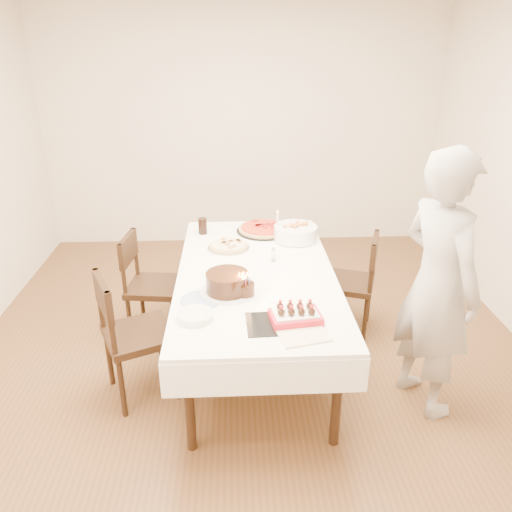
{
  "coord_description": "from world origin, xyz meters",
  "views": [
    {
      "loc": [
        -0.12,
        -3.28,
        2.34
      ],
      "look_at": [
        0.04,
        0.01,
        0.87
      ],
      "focal_mm": 35.0,
      "sensor_mm": 36.0,
      "label": 1
    }
  ],
  "objects_px": {
    "cola_glass": "(203,226)",
    "layer_cake": "(227,283)",
    "chair_left_dessert": "(139,335)",
    "strawberry_box": "(295,316)",
    "pizza_white": "(229,246)",
    "pasta_bowl": "(295,233)",
    "dining_table": "(256,315)",
    "birthday_cake": "(244,284)",
    "taper_candle": "(277,224)",
    "pizza_pepperoni": "(263,229)",
    "chair_left_savory": "(155,286)",
    "person": "(438,285)",
    "chair_right_savory": "(348,283)"
  },
  "relations": [
    {
      "from": "cola_glass",
      "to": "layer_cake",
      "type": "distance_m",
      "value": 1.12
    },
    {
      "from": "chair_left_dessert",
      "to": "strawberry_box",
      "type": "relative_size",
      "value": 3.13
    },
    {
      "from": "pizza_white",
      "to": "pasta_bowl",
      "type": "height_order",
      "value": "pasta_bowl"
    },
    {
      "from": "dining_table",
      "to": "birthday_cake",
      "type": "xyz_separation_m",
      "value": [
        -0.09,
        -0.37,
        0.46
      ]
    },
    {
      "from": "layer_cake",
      "to": "strawberry_box",
      "type": "xyz_separation_m",
      "value": [
        0.41,
        -0.39,
        -0.03
      ]
    },
    {
      "from": "taper_candle",
      "to": "cola_glass",
      "type": "distance_m",
      "value": 0.66
    },
    {
      "from": "pizza_pepperoni",
      "to": "taper_candle",
      "type": "bearing_deg",
      "value": -58.22
    },
    {
      "from": "chair_left_savory",
      "to": "person",
      "type": "height_order",
      "value": "person"
    },
    {
      "from": "pizza_pepperoni",
      "to": "birthday_cake",
      "type": "bearing_deg",
      "value": -99.6
    },
    {
      "from": "pizza_pepperoni",
      "to": "dining_table",
      "type": "bearing_deg",
      "value": -97.38
    },
    {
      "from": "chair_left_savory",
      "to": "pizza_white",
      "type": "relative_size",
      "value": 2.63
    },
    {
      "from": "pasta_bowl",
      "to": "strawberry_box",
      "type": "xyz_separation_m",
      "value": [
        -0.16,
        -1.3,
        -0.03
      ]
    },
    {
      "from": "chair_right_savory",
      "to": "cola_glass",
      "type": "relative_size",
      "value": 6.33
    },
    {
      "from": "taper_candle",
      "to": "cola_glass",
      "type": "xyz_separation_m",
      "value": [
        -0.64,
        0.14,
        -0.06
      ]
    },
    {
      "from": "pizza_pepperoni",
      "to": "taper_candle",
      "type": "relative_size",
      "value": 1.83
    },
    {
      "from": "chair_left_savory",
      "to": "layer_cake",
      "type": "distance_m",
      "value": 0.99
    },
    {
      "from": "dining_table",
      "to": "strawberry_box",
      "type": "height_order",
      "value": "strawberry_box"
    },
    {
      "from": "pizza_white",
      "to": "cola_glass",
      "type": "xyz_separation_m",
      "value": [
        -0.22,
        0.35,
        0.05
      ]
    },
    {
      "from": "pizza_pepperoni",
      "to": "cola_glass",
      "type": "distance_m",
      "value": 0.53
    },
    {
      "from": "person",
      "to": "layer_cake",
      "type": "distance_m",
      "value": 1.35
    },
    {
      "from": "pizza_white",
      "to": "strawberry_box",
      "type": "bearing_deg",
      "value": -70.38
    },
    {
      "from": "person",
      "to": "chair_left_dessert",
      "type": "bearing_deg",
      "value": 64.83
    },
    {
      "from": "chair_right_savory",
      "to": "cola_glass",
      "type": "distance_m",
      "value": 1.33
    },
    {
      "from": "person",
      "to": "pizza_white",
      "type": "relative_size",
      "value": 5.19
    },
    {
      "from": "layer_cake",
      "to": "pasta_bowl",
      "type": "bearing_deg",
      "value": 58.07
    },
    {
      "from": "dining_table",
      "to": "chair_left_dessert",
      "type": "distance_m",
      "value": 0.9
    },
    {
      "from": "chair_right_savory",
      "to": "dining_table",
      "type": "bearing_deg",
      "value": -135.11
    },
    {
      "from": "pizza_white",
      "to": "taper_candle",
      "type": "distance_m",
      "value": 0.47
    },
    {
      "from": "strawberry_box",
      "to": "cola_glass",
      "type": "bearing_deg",
      "value": 113.0
    },
    {
      "from": "person",
      "to": "pizza_pepperoni",
      "type": "xyz_separation_m",
      "value": [
        -1.02,
        1.36,
        -0.12
      ]
    },
    {
      "from": "pizza_pepperoni",
      "to": "layer_cake",
      "type": "height_order",
      "value": "layer_cake"
    },
    {
      "from": "pizza_white",
      "to": "strawberry_box",
      "type": "distance_m",
      "value": 1.21
    },
    {
      "from": "person",
      "to": "strawberry_box",
      "type": "distance_m",
      "value": 0.94
    },
    {
      "from": "dining_table",
      "to": "chair_right_savory",
      "type": "distance_m",
      "value": 0.88
    },
    {
      "from": "cola_glass",
      "to": "layer_cake",
      "type": "xyz_separation_m",
      "value": [
        0.22,
        -1.1,
        0.0
      ]
    },
    {
      "from": "pizza_white",
      "to": "cola_glass",
      "type": "height_order",
      "value": "cola_glass"
    },
    {
      "from": "strawberry_box",
      "to": "taper_candle",
      "type": "bearing_deg",
      "value": 89.74
    },
    {
      "from": "chair_left_dessert",
      "to": "birthday_cake",
      "type": "bearing_deg",
      "value": 156.32
    },
    {
      "from": "pizza_pepperoni",
      "to": "birthday_cake",
      "type": "relative_size",
      "value": 3.36
    },
    {
      "from": "taper_candle",
      "to": "strawberry_box",
      "type": "bearing_deg",
      "value": -90.26
    },
    {
      "from": "pizza_white",
      "to": "layer_cake",
      "type": "distance_m",
      "value": 0.75
    },
    {
      "from": "pizza_white",
      "to": "cola_glass",
      "type": "bearing_deg",
      "value": 123.0
    },
    {
      "from": "chair_left_dessert",
      "to": "pasta_bowl",
      "type": "xyz_separation_m",
      "value": [
        1.18,
        0.97,
        0.34
      ]
    },
    {
      "from": "pizza_pepperoni",
      "to": "layer_cake",
      "type": "bearing_deg",
      "value": -105.48
    },
    {
      "from": "pasta_bowl",
      "to": "cola_glass",
      "type": "height_order",
      "value": "cola_glass"
    },
    {
      "from": "pizza_pepperoni",
      "to": "strawberry_box",
      "type": "xyz_separation_m",
      "value": [
        0.1,
        -1.52,
        0.02
      ]
    },
    {
      "from": "pizza_pepperoni",
      "to": "taper_candle",
      "type": "xyz_separation_m",
      "value": [
        0.11,
        -0.17,
        0.11
      ]
    },
    {
      "from": "chair_left_dessert",
      "to": "person",
      "type": "distance_m",
      "value": 1.99
    },
    {
      "from": "pizza_white",
      "to": "birthday_cake",
      "type": "distance_m",
      "value": 0.81
    },
    {
      "from": "dining_table",
      "to": "cola_glass",
      "type": "distance_m",
      "value": 0.99
    }
  ]
}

